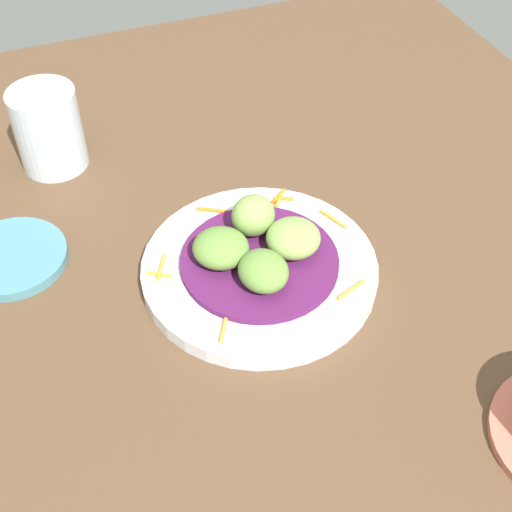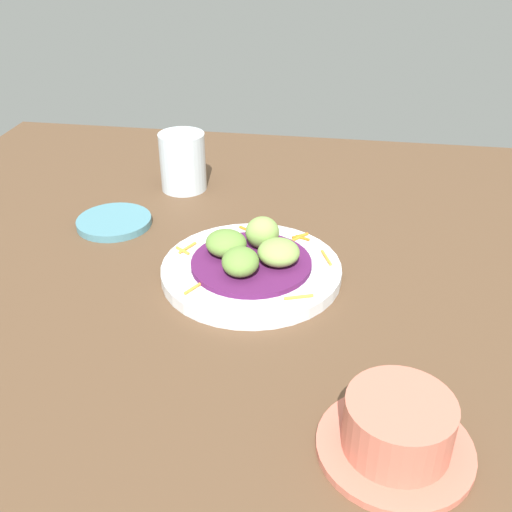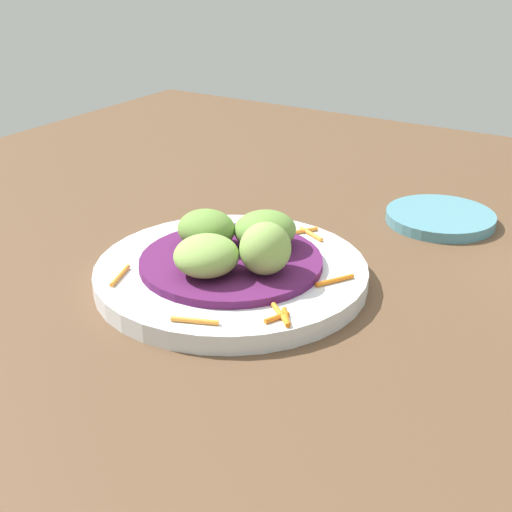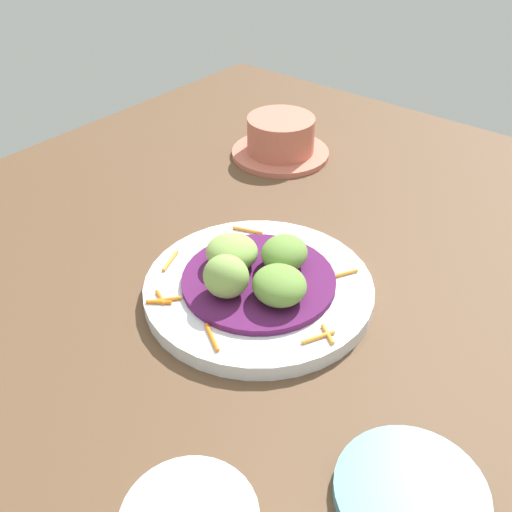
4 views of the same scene
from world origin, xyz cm
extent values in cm
cube|color=brown|center=(0.00, 0.00, 1.00)|extent=(110.00, 110.00, 2.00)
cylinder|color=silver|center=(-0.40, 5.99, 2.83)|extent=(23.76, 23.76, 1.65)
cylinder|color=#51194C|center=(-0.40, 5.99, 4.01)|extent=(15.88, 15.88, 0.71)
cylinder|color=orange|center=(-2.88, -3.39, 3.85)|extent=(3.19, 1.86, 0.40)
cylinder|color=orange|center=(6.45, 0.13, 3.85)|extent=(3.42, 2.15, 0.40)
cylinder|color=orange|center=(-8.71, 11.61, 3.85)|extent=(1.81, 2.28, 0.40)
cylinder|color=orange|center=(6.57, 12.91, 3.85)|extent=(1.59, 3.53, 0.40)
cylinder|color=orange|center=(-8.13, 11.42, 3.85)|extent=(2.76, 2.35, 0.40)
cylinder|color=orange|center=(-8.13, 12.00, 3.85)|extent=(1.23, 2.13, 0.40)
cylinder|color=orange|center=(-3.21, 15.65, 3.85)|extent=(3.51, 1.72, 0.40)
cylinder|color=orange|center=(-9.09, 4.18, 3.85)|extent=(2.18, 3.31, 0.40)
cylinder|color=orange|center=(-2.01, -3.84, 3.85)|extent=(1.75, 2.31, 0.40)
ellipsoid|color=#84A851|center=(0.45, 9.57, 5.99)|extent=(5.70, 5.80, 3.26)
ellipsoid|color=#84A851|center=(-3.98, 6.85, 6.54)|extent=(5.39, 5.61, 4.35)
ellipsoid|color=olive|center=(-1.26, 2.42, 6.00)|extent=(7.41, 7.52, 3.27)
ellipsoid|color=olive|center=(3.17, 5.14, 6.06)|extent=(5.91, 5.51, 3.40)
cylinder|color=teal|center=(-10.95, -17.13, 2.56)|extent=(11.33, 11.33, 1.12)
camera|label=1|loc=(46.05, -12.10, 54.90)|focal=49.99mm
camera|label=2|loc=(66.80, 17.26, 45.54)|focal=42.50mm
camera|label=3|loc=(-31.38, 52.11, 30.53)|focal=50.03mm
camera|label=4|loc=(-37.28, -23.97, 42.33)|focal=41.82mm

